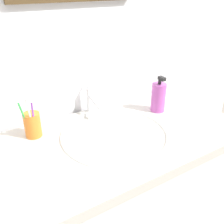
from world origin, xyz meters
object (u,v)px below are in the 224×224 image
object	(u,v)px
faucet	(91,100)
soap_dispenser	(158,97)
toothbrush_white	(30,116)
toothbrush_purple	(33,114)
toothbrush_cup	(33,125)
toothbrush_green	(23,115)

from	to	relation	value
faucet	soap_dispenser	distance (m)	0.32
toothbrush_white	soap_dispenser	xyz separation A→B (m)	(0.59, -0.06, -0.04)
toothbrush_purple	toothbrush_white	world-z (taller)	toothbrush_purple
toothbrush_cup	toothbrush_purple	world-z (taller)	toothbrush_purple
toothbrush_purple	toothbrush_green	bearing A→B (deg)	153.01
toothbrush_green	soap_dispenser	xyz separation A→B (m)	(0.61, -0.07, -0.04)
soap_dispenser	toothbrush_white	bearing A→B (deg)	174.02
faucet	toothbrush_cup	distance (m)	0.30
toothbrush_purple	toothbrush_green	xyz separation A→B (m)	(-0.03, 0.02, 0.00)
toothbrush_purple	toothbrush_green	world-z (taller)	toothbrush_green
toothbrush_green	soap_dispenser	world-z (taller)	toothbrush_green
toothbrush_green	toothbrush_white	bearing A→B (deg)	-31.15
toothbrush_purple	toothbrush_green	size ratio (longest dim) A/B	0.99
toothbrush_cup	soap_dispenser	bearing A→B (deg)	-8.58
faucet	toothbrush_cup	bearing A→B (deg)	-169.45
faucet	toothbrush_cup	world-z (taller)	faucet
toothbrush_cup	toothbrush_purple	xyz separation A→B (m)	(0.00, -0.03, 0.06)
toothbrush_white	toothbrush_green	size ratio (longest dim) A/B	0.94
toothbrush_green	toothbrush_cup	bearing A→B (deg)	22.05
toothbrush_purple	soap_dispenser	bearing A→B (deg)	-5.74
toothbrush_cup	soap_dispenser	world-z (taller)	soap_dispenser
toothbrush_cup	toothbrush_purple	size ratio (longest dim) A/B	0.55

